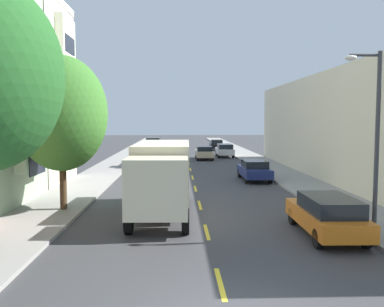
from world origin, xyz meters
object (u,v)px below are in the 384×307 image
delivery_box_truck (162,174)px  parked_pickup_burgundy (142,158)px  parked_sedan_navy (254,170)px  moving_champagne_sedan (204,152)px  street_tree_second (61,114)px  parked_hatchback_black (216,145)px  parked_wagon_orange (327,214)px  parked_wagon_white (225,150)px  parked_suv_charcoal (153,145)px  street_lamp (373,128)px

delivery_box_truck → parked_pickup_burgundy: bearing=97.5°
parked_sedan_navy → moving_champagne_sedan: same height
street_tree_second → parked_hatchback_black: street_tree_second is taller
street_tree_second → parked_hatchback_black: 40.97m
parked_pickup_burgundy → parked_hatchback_black: bearing=67.0°
parked_hatchback_black → delivery_box_truck: bearing=-98.9°
parked_wagon_orange → parked_wagon_white: same height
parked_suv_charcoal → moving_champagne_sedan: bearing=-59.6°
parked_suv_charcoal → moving_champagne_sedan: (6.12, -10.42, -0.24)m
parked_sedan_navy → parked_hatchback_black: (0.11, 29.61, 0.01)m
parked_wagon_orange → parked_pickup_burgundy: 24.61m
parked_suv_charcoal → parked_sedan_navy: size_ratio=1.07×
parked_sedan_navy → parked_wagon_orange: bearing=-89.8°
street_tree_second → parked_pickup_burgundy: (2.05, 18.64, -3.73)m
parked_hatchback_black → parked_wagon_white: (-0.04, -10.61, 0.05)m
street_tree_second → street_lamp: bearing=-19.9°
street_lamp → parked_suv_charcoal: bearing=104.2°
delivery_box_truck → parked_sedan_navy: 12.04m
parked_suv_charcoal → parked_wagon_orange: 41.34m
parked_suv_charcoal → parked_wagon_orange: (8.69, -40.41, -0.18)m
street_tree_second → moving_champagne_sedan: (8.20, 25.63, -3.81)m
street_lamp → parked_wagon_white: bearing=92.7°
street_tree_second → delivery_box_truck: (4.60, -0.60, -2.71)m
parked_sedan_navy → street_lamp: bearing=-83.4°
delivery_box_truck → parked_pickup_burgundy: size_ratio=1.53×
parked_suv_charcoal → parked_pickup_burgundy: parked_suv_charcoal is taller
street_lamp → parked_wagon_orange: size_ratio=1.39×
parked_hatchback_black → parked_wagon_white: same height
parked_sedan_navy → moving_champagne_sedan: (-2.51, 15.91, 0.00)m
parked_hatchback_black → parked_pickup_burgundy: bearing=-113.0°
parked_suv_charcoal → street_lamp: bearing=-75.8°
street_lamp → parked_pickup_burgundy: street_lamp is taller
delivery_box_truck → street_lamp: bearing=-26.5°
parked_sedan_navy → parked_wagon_orange: parked_wagon_orange is taller
parked_suv_charcoal → parked_wagon_white: 11.39m
parked_sedan_navy → parked_pickup_burgundy: bearing=134.1°
street_tree_second → parked_wagon_orange: (10.77, -4.37, -3.75)m
street_lamp → parked_suv_charcoal: street_lamp is taller
street_lamp → parked_hatchback_black: 43.93m
delivery_box_truck → parked_suv_charcoal: (-2.53, 36.65, -0.86)m
street_lamp → parked_sedan_navy: size_ratio=1.46×
parked_suv_charcoal → parked_hatchback_black: parked_suv_charcoal is taller
parked_pickup_burgundy → parked_sedan_navy: bearing=-45.9°
parked_suv_charcoal → parked_pickup_burgundy: (-0.02, -17.40, -0.16)m
street_tree_second → parked_wagon_white: (10.79, 28.71, -3.75)m
parked_sedan_navy → parked_pickup_burgundy: 12.43m
street_tree_second → parked_hatchback_black: (10.83, 39.33, -3.80)m
street_lamp → parked_wagon_white: street_lamp is taller
parked_wagon_orange → parked_pickup_burgundy: bearing=110.7°
moving_champagne_sedan → parked_hatchback_black: bearing=79.1°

